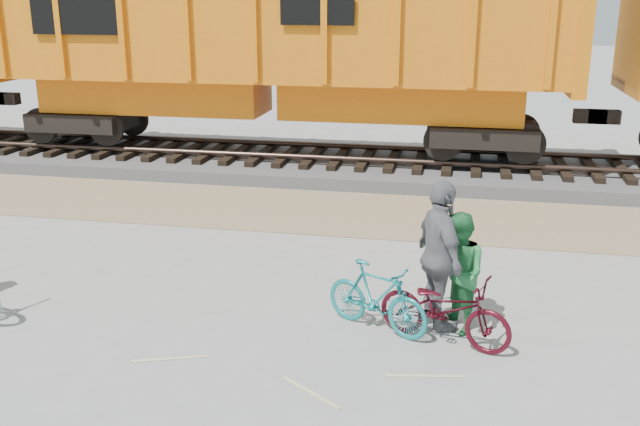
{
  "coord_description": "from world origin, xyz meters",
  "views": [
    {
      "loc": [
        2.26,
        -7.88,
        4.12
      ],
      "look_at": [
        0.36,
        1.5,
        1.21
      ],
      "focal_mm": 40.0,
      "sensor_mm": 36.0,
      "label": 1
    }
  ],
  "objects_px": {
    "bicycle_teal": "(377,297)",
    "person_woman": "(440,257)",
    "hopper_car_center": "(273,45)",
    "person_man": "(458,273)",
    "bicycle_maroon": "(445,309)"
  },
  "relations": [
    {
      "from": "bicycle_maroon",
      "to": "person_man",
      "type": "distance_m",
      "value": 0.53
    },
    {
      "from": "bicycle_teal",
      "to": "hopper_car_center",
      "type": "bearing_deg",
      "value": 49.81
    },
    {
      "from": "bicycle_teal",
      "to": "person_man",
      "type": "height_order",
      "value": "person_man"
    },
    {
      "from": "person_man",
      "to": "person_woman",
      "type": "height_order",
      "value": "person_woman"
    },
    {
      "from": "bicycle_teal",
      "to": "person_woman",
      "type": "distance_m",
      "value": 0.95
    },
    {
      "from": "hopper_car_center",
      "to": "bicycle_maroon",
      "type": "xyz_separation_m",
      "value": [
        4.47,
        -8.71,
        -2.56
      ]
    },
    {
      "from": "bicycle_maroon",
      "to": "person_man",
      "type": "relative_size",
      "value": 1.09
    },
    {
      "from": "hopper_car_center",
      "to": "person_woman",
      "type": "bearing_deg",
      "value": -62.27
    },
    {
      "from": "bicycle_teal",
      "to": "person_woman",
      "type": "height_order",
      "value": "person_woman"
    },
    {
      "from": "hopper_car_center",
      "to": "bicycle_teal",
      "type": "distance_m",
      "value": 9.61
    },
    {
      "from": "bicycle_teal",
      "to": "bicycle_maroon",
      "type": "xyz_separation_m",
      "value": [
        0.86,
        -0.18,
        -0.0
      ]
    },
    {
      "from": "hopper_car_center",
      "to": "person_man",
      "type": "xyz_separation_m",
      "value": [
        4.61,
        -8.33,
        -2.23
      ]
    },
    {
      "from": "hopper_car_center",
      "to": "person_man",
      "type": "relative_size",
      "value": 8.96
    },
    {
      "from": "bicycle_teal",
      "to": "person_woman",
      "type": "bearing_deg",
      "value": -47.23
    },
    {
      "from": "bicycle_maroon",
      "to": "person_woman",
      "type": "distance_m",
      "value": 0.67
    }
  ]
}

